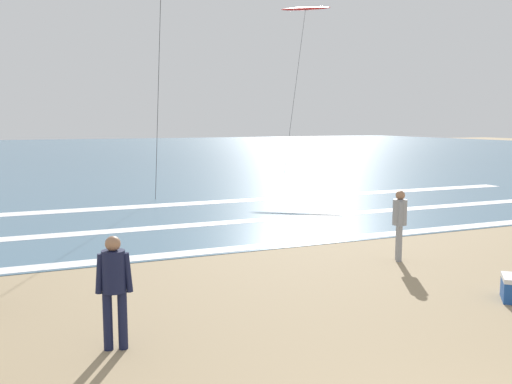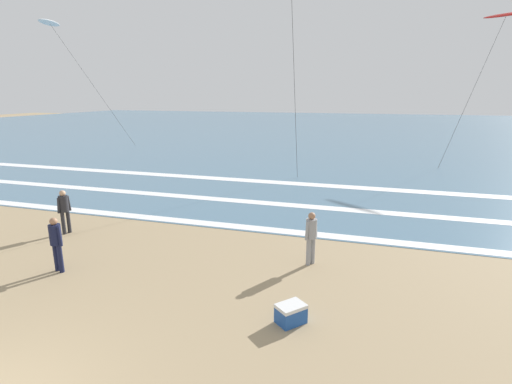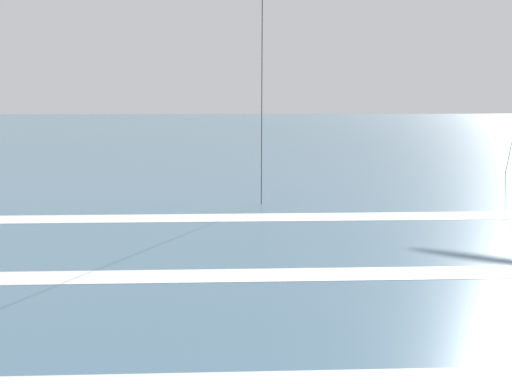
{
  "view_description": "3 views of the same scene",
  "coord_description": "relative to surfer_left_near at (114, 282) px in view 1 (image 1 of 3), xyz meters",
  "views": [
    {
      "loc": [
        -3.73,
        -2.58,
        3.15
      ],
      "look_at": [
        2.58,
        12.05,
        1.14
      ],
      "focal_mm": 39.69,
      "sensor_mm": 36.0,
      "label": 1
    },
    {
      "loc": [
        5.79,
        -3.12,
        4.92
      ],
      "look_at": [
        1.1,
        12.35,
        0.85
      ],
      "focal_mm": 27.5,
      "sensor_mm": 36.0,
      "label": 2
    },
    {
      "loc": [
        0.69,
        4.95,
        2.56
      ],
      "look_at": [
        1.14,
        14.94,
        1.03
      ],
      "focal_mm": 43.78,
      "sensor_mm": 36.0,
      "label": 3
    }
  ],
  "objects": [
    {
      "name": "surfer_left_near",
      "position": [
        0.0,
        0.0,
        0.0
      ],
      "size": [
        0.51,
        0.32,
        1.6
      ],
      "color": "#141938",
      "rests_on": "ground"
    },
    {
      "name": "wave_foam_mid_break",
      "position": [
        3.41,
        8.55,
        -0.94
      ],
      "size": [
        58.56,
        0.66,
        0.01
      ],
      "primitive_type": "cube",
      "color": "white",
      "rests_on": "ocean_surface"
    },
    {
      "name": "ocean_surface",
      "position": [
        2.54,
        49.68,
        -0.95
      ],
      "size": [
        140.0,
        90.0,
        0.01
      ],
      "primitive_type": "cube",
      "color": "slate",
      "rests_on": "ground"
    },
    {
      "name": "kite_red_mid_center",
      "position": [
        16.62,
        25.55,
        9.31
      ],
      "size": [
        5.63,
        6.56,
        10.55
      ],
      "color": "red",
      "rests_on": "ground"
    },
    {
      "name": "wave_foam_shoreline",
      "position": [
        4.1,
        5.08,
        -0.94
      ],
      "size": [
        56.53,
        0.56,
        0.01
      ],
      "primitive_type": "cube",
      "color": "white",
      "rests_on": "ocean_surface"
    },
    {
      "name": "wave_foam_outer_break",
      "position": [
        0.72,
        12.9,
        -0.94
      ],
      "size": [
        39.12,
        0.87,
        0.01
      ],
      "primitive_type": "cube",
      "color": "white",
      "rests_on": "ocean_surface"
    },
    {
      "name": "surfer_foreground_main",
      "position": [
        6.75,
        2.57,
        0.0
      ],
      "size": [
        0.34,
        0.48,
        1.6
      ],
      "color": "gray",
      "rests_on": "ground"
    }
  ]
}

